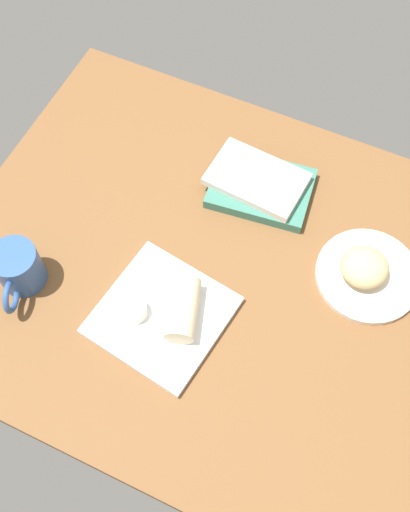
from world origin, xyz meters
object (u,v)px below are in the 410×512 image
(book_stack, at_px, (259,185))
(coffee_mug, at_px, (18,269))
(round_plate, at_px, (367,275))
(breakfast_wrap, at_px, (183,309))
(square_plate, at_px, (162,315))
(sauce_cup, at_px, (134,310))
(scone_pastry, at_px, (364,267))

(book_stack, relative_size, coffee_mug, 1.69)
(round_plate, distance_m, breakfast_wrap, 0.39)
(round_plate, xyz_separation_m, square_plate, (0.35, 0.26, 0.00))
(sauce_cup, bearing_deg, book_stack, -106.07)
(scone_pastry, xyz_separation_m, book_stack, (0.27, -0.11, -0.02))
(breakfast_wrap, distance_m, book_stack, 0.35)
(scone_pastry, bearing_deg, breakfast_wrap, 38.81)
(scone_pastry, bearing_deg, round_plate, -162.09)
(breakfast_wrap, height_order, book_stack, breakfast_wrap)
(sauce_cup, distance_m, coffee_mug, 0.25)
(round_plate, distance_m, scone_pastry, 0.04)
(round_plate, relative_size, sauce_cup, 4.16)
(round_plate, bearing_deg, breakfast_wrap, 38.05)
(round_plate, relative_size, square_plate, 0.90)
(round_plate, bearing_deg, scone_pastry, 17.91)
(square_plate, relative_size, breakfast_wrap, 1.91)
(breakfast_wrap, bearing_deg, square_plate, 4.77)
(scone_pastry, height_order, breakfast_wrap, breakfast_wrap)
(sauce_cup, xyz_separation_m, coffee_mug, (0.25, 0.02, 0.02))
(coffee_mug, bearing_deg, round_plate, -154.87)
(scone_pastry, bearing_deg, sauce_cup, 35.56)
(scone_pastry, relative_size, breakfast_wrap, 0.78)
(breakfast_wrap, relative_size, coffee_mug, 0.88)
(breakfast_wrap, bearing_deg, book_stack, -111.57)
(sauce_cup, bearing_deg, breakfast_wrap, -157.17)
(book_stack, bearing_deg, round_plate, 159.84)
(scone_pastry, distance_m, square_plate, 0.42)
(round_plate, height_order, sauce_cup, sauce_cup)
(round_plate, bearing_deg, sauce_cup, 35.04)
(sauce_cup, bearing_deg, coffee_mug, 5.50)
(scone_pastry, height_order, coffee_mug, coffee_mug)
(round_plate, distance_m, square_plate, 0.43)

